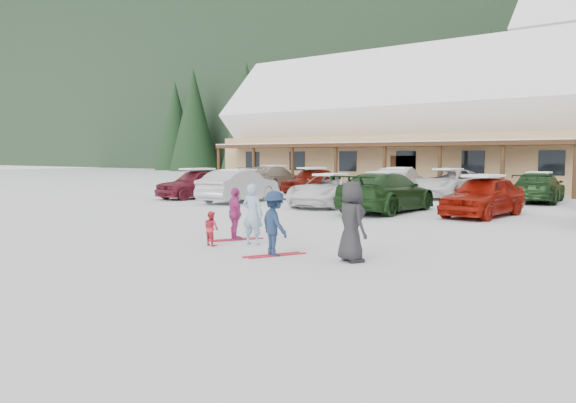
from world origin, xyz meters
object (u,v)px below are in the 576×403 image
Objects in this scene: parked_car_1 at (239,186)px; parked_car_9 at (399,182)px; parked_car_2 at (331,190)px; parked_car_7 at (274,178)px; adult_skier at (253,214)px; parked_car_3 at (386,192)px; child_magenta at (235,214)px; parked_car_8 at (312,180)px; parked_car_0 at (197,184)px; parked_car_11 at (539,187)px; child_navy at (275,223)px; parked_car_10 at (448,183)px; parked_car_4 at (483,196)px; toddler_red at (211,228)px; bystander_dark at (352,222)px; day_lodge at (408,132)px.

parked_car_1 reaches higher than parked_car_9.
parked_car_7 is (-9.18, 7.45, 0.08)m from parked_car_2.
parked_car_1 is at bearing -176.85° from parked_car_2.
adult_skier is 0.33× the size of parked_car_9.
child_magenta is at bearing 90.81° from parked_car_3.
parked_car_8 is (-9.03, 16.44, 0.05)m from child_magenta.
parked_car_0 is at bearing 38.47° from parked_car_9.
child_magenta is 0.28× the size of parked_car_11.
parked_car_10 is at bearing -54.86° from child_navy.
parked_car_3 reaches higher than parked_car_10.
parked_car_4 is at bearing 177.08° from parked_car_1.
toddler_red is (-0.73, -0.72, -0.34)m from adult_skier.
parked_car_3 reaches higher than child_magenta.
parked_car_3 is at bearing -21.71° from parked_car_2.
parked_car_11 is (3.33, 17.50, 0.02)m from child_magenta.
adult_skier reaches higher than parked_car_4.
parked_car_4 reaches higher than child_navy.
child_magenta is 0.82× the size of bystander_dark.
parked_car_0 is 0.84× the size of parked_car_3.
parked_car_4 is at bearing -7.80° from parked_car_2.
child_magenta is 17.63m from parked_car_10.
child_magenta is 11.97m from parked_car_1.
parked_car_1 is (-8.84, 9.23, 0.01)m from adult_skier.
day_lodge is 6.26× the size of parked_car_9.
parked_car_1 is (-8.12, 9.95, 0.35)m from toddler_red.
parked_car_3 is (3.11, -0.81, 0.08)m from parked_car_2.
parked_car_10 is (-5.14, 18.34, -0.08)m from bystander_dark.
parked_car_7 is at bearing -26.38° from child_navy.
parked_car_7 reaches higher than parked_car_10.
parked_car_1 is 0.93× the size of parked_car_2.
parked_car_1 is at bearing -123.24° from parked_car_10.
parked_car_3 is at bearing -37.74° from bystander_dark.
parked_car_3 is 9.27m from parked_car_11.
parked_car_0 is 11.05m from parked_car_9.
parked_car_0 is (-12.22, 9.75, 0.00)m from adult_skier.
parked_car_1 is at bearing -0.61° from parked_car_3.
parked_car_8 is at bearing 160.92° from parked_car_7.
parked_car_4 is 0.94× the size of parked_car_9.
day_lodge is 11.98m from parked_car_8.
day_lodge is at bearing 127.77° from parked_car_4.
parked_car_2 is at bearing -176.50° from parked_car_1.
parked_car_0 is at bearing -3.31° from parked_car_3.
parked_car_8 is (-9.89, 16.75, -0.02)m from adult_skier.
parked_car_3 reaches higher than parked_car_1.
child_navy is at bearing -179.52° from child_magenta.
parked_car_0 is 1.03× the size of parked_car_4.
parked_car_9 reaches higher than child_magenta.
parked_car_3 is (-2.52, 10.13, 0.06)m from child_navy.
parked_car_10 is at bearing -134.92° from parked_car_1.
parked_car_10 is at bearing 44.92° from parked_car_0.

